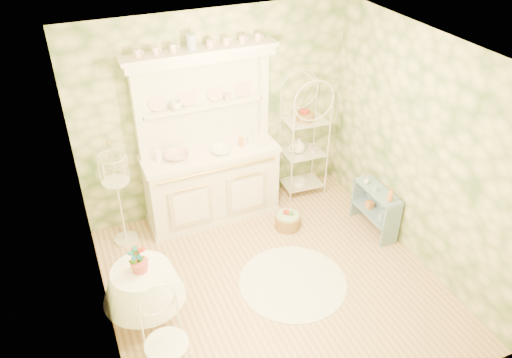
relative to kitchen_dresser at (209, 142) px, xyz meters
name	(u,v)px	position (x,y,z in m)	size (l,w,h in m)	color
floor	(273,284)	(0.20, -1.52, -1.15)	(3.60, 3.60, 0.00)	tan
ceiling	(279,57)	(0.20, -1.52, 1.56)	(3.60, 3.60, 0.00)	white
wall_left	(92,232)	(-1.60, -1.52, 0.21)	(3.60, 3.60, 0.00)	beige
wall_right	(420,152)	(2.00, -1.52, 0.21)	(3.60, 3.60, 0.00)	beige
wall_back	(216,115)	(0.20, 0.28, 0.21)	(3.60, 3.60, 0.00)	beige
wall_front	(380,315)	(0.20, -3.32, 0.21)	(3.60, 3.60, 0.00)	beige
kitchen_dresser	(209,142)	(0.00, 0.00, 0.00)	(1.87, 0.61, 2.29)	white
bakers_rack	(304,138)	(1.38, 0.04, -0.26)	(0.55, 0.39, 1.78)	white
side_shelf	(375,209)	(1.84, -1.11, -0.82)	(0.28, 0.75, 0.65)	#7091A7
round_table	(145,298)	(-1.24, -1.48, -0.82)	(0.60, 0.60, 0.65)	white
cafe_chair	(167,346)	(-1.20, -2.23, -0.72)	(0.38, 0.38, 0.85)	white
birdcage_stand	(118,193)	(-1.20, -0.08, -0.40)	(0.35, 0.35, 1.48)	white
floor_basket	(288,220)	(0.82, -0.63, -1.03)	(0.36, 0.36, 0.23)	olive
lace_rug	(293,282)	(0.42, -1.59, -1.14)	(1.25, 1.25, 0.01)	white
bowl_floral	(177,158)	(-0.42, -0.01, -0.13)	(0.30, 0.30, 0.07)	white
bowl_white	(222,152)	(0.12, -0.10, -0.13)	(0.26, 0.26, 0.08)	white
cup_left	(176,107)	(-0.34, 0.16, 0.47)	(0.14, 0.14, 0.11)	white
cup_right	(228,98)	(0.32, 0.16, 0.47)	(0.10, 0.10, 0.09)	white
potted_geranium	(137,262)	(-1.26, -1.49, -0.30)	(0.16, 0.11, 0.30)	#3F7238
bottle_amber	(390,196)	(1.83, -1.35, -0.46)	(0.07, 0.07, 0.18)	orange
bottle_blue	(376,189)	(1.78, -1.12, -0.49)	(0.05, 0.05, 0.10)	#96A7C6
bottle_glass	(366,181)	(1.78, -0.92, -0.50)	(0.07, 0.07, 0.09)	silver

